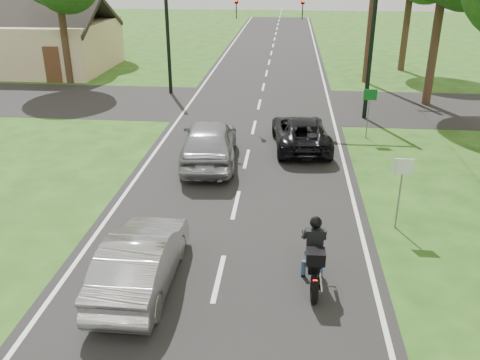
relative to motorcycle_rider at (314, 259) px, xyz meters
name	(u,v)px	position (x,y,z in m)	size (l,w,h in m)	color
ground	(219,278)	(-2.24, 0.03, -0.70)	(140.00, 140.00, 0.00)	#224814
road	(251,142)	(-2.24, 10.03, -0.70)	(8.00, 100.00, 0.01)	black
cross_road	(259,104)	(-2.24, 16.03, -0.70)	(60.00, 7.00, 0.01)	black
motorcycle_rider	(314,259)	(0.00, 0.00, 0.00)	(0.59, 2.07, 1.78)	black
dark_suv	(301,132)	(-0.18, 9.62, -0.06)	(2.09, 4.53, 1.26)	black
silver_sedan	(141,260)	(-3.98, -0.40, -0.01)	(1.45, 4.15, 1.37)	#ADACB1
silver_suv	(209,141)	(-3.60, 7.53, 0.15)	(1.98, 4.93, 1.68)	#9C9EA4
traffic_signal	(331,29)	(1.10, 14.03, 3.43)	(6.38, 0.44, 6.00)	black
signal_pole_far	(168,40)	(-7.44, 18.03, 2.30)	(0.20, 0.20, 6.00)	black
sign_white	(402,177)	(2.46, 3.01, 0.90)	(0.55, 0.07, 2.12)	slate
sign_green	(370,102)	(2.66, 11.01, 0.90)	(0.55, 0.07, 2.12)	slate
house	(34,43)	(-18.24, 24.03, 1.07)	(10.20, 8.00, 4.84)	tan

